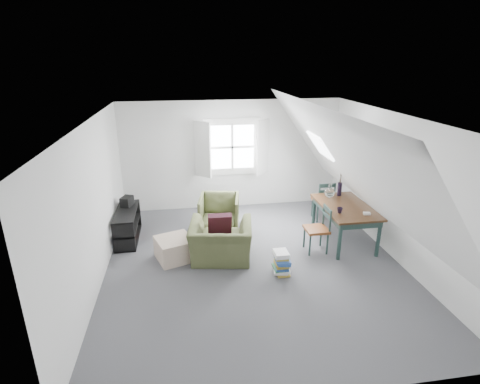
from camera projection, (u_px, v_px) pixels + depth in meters
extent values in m
plane|color=#4A4B4F|center=(254.00, 264.00, 6.49)|extent=(5.50, 5.50, 0.00)
plane|color=white|center=(256.00, 119.00, 5.63)|extent=(5.50, 5.50, 0.00)
plane|color=silver|center=(232.00, 155.00, 8.61)|extent=(5.00, 0.00, 5.00)
plane|color=silver|center=(312.00, 299.00, 3.51)|extent=(5.00, 0.00, 5.00)
plane|color=silver|center=(94.00, 206.00, 5.69)|extent=(0.00, 5.50, 5.50)
plane|color=silver|center=(398.00, 189.00, 6.43)|extent=(0.00, 5.50, 5.50)
plane|color=white|center=(155.00, 170.00, 5.65)|extent=(3.19, 5.50, 4.48)
plane|color=white|center=(348.00, 162.00, 6.11)|extent=(3.19, 5.50, 4.48)
cube|color=white|center=(232.00, 147.00, 8.53)|extent=(1.30, 0.04, 1.30)
cube|color=white|center=(203.00, 150.00, 8.28)|extent=(0.35, 0.35, 1.25)
cube|color=white|center=(263.00, 147.00, 8.48)|extent=(0.35, 0.35, 1.25)
cube|color=white|center=(232.00, 147.00, 8.52)|extent=(1.00, 0.02, 1.00)
cube|color=white|center=(232.00, 147.00, 8.50)|extent=(1.08, 0.04, 0.05)
cube|color=white|center=(232.00, 147.00, 8.50)|extent=(0.05, 0.04, 1.08)
cube|color=white|center=(320.00, 146.00, 7.33)|extent=(0.35, 0.75, 0.47)
imported|color=#464D29|center=(221.00, 259.00, 6.65)|extent=(1.20, 1.09, 0.69)
imported|color=#464D29|center=(220.00, 229.00, 7.80)|extent=(0.92, 0.94, 0.74)
cube|color=#340E19|center=(220.00, 224.00, 6.58)|extent=(0.42, 0.25, 0.43)
cube|color=#C1A790|center=(175.00, 249.00, 6.60)|extent=(0.76, 0.76, 0.39)
cube|color=black|center=(346.00, 207.00, 7.06)|extent=(0.89, 1.48, 0.04)
cube|color=#213733|center=(345.00, 211.00, 7.09)|extent=(0.79, 1.38, 0.12)
cylinder|color=#213733|center=(340.00, 242.00, 6.52)|extent=(0.07, 0.07, 0.70)
cylinder|color=#213733|center=(378.00, 239.00, 6.63)|extent=(0.07, 0.07, 0.70)
cylinder|color=#213733|center=(314.00, 212.00, 7.75)|extent=(0.07, 0.07, 0.70)
cylinder|color=#213733|center=(347.00, 210.00, 7.86)|extent=(0.07, 0.07, 0.70)
sphere|color=silver|center=(330.00, 193.00, 7.42)|extent=(0.20, 0.20, 0.20)
cylinder|color=silver|center=(330.00, 187.00, 7.37)|extent=(0.06, 0.06, 0.11)
cylinder|color=black|center=(340.00, 189.00, 7.54)|extent=(0.09, 0.09, 0.27)
cylinder|color=#3F2D1E|center=(341.00, 175.00, 7.43)|extent=(0.03, 0.06, 0.49)
cylinder|color=#3F2D1E|center=(341.00, 175.00, 7.45)|extent=(0.05, 0.07, 0.48)
cylinder|color=#3F2D1E|center=(341.00, 175.00, 7.42)|extent=(0.06, 0.08, 0.48)
imported|color=black|center=(339.00, 213.00, 6.74)|extent=(0.14, 0.14, 0.10)
cube|color=white|center=(367.00, 213.00, 6.66)|extent=(0.13, 0.10, 0.04)
cube|color=brown|center=(323.00, 200.00, 8.14)|extent=(0.42, 0.42, 0.05)
cylinder|color=#213733|center=(327.00, 207.00, 8.41)|extent=(0.04, 0.04, 0.43)
cylinder|color=#213733|center=(332.00, 212.00, 8.09)|extent=(0.04, 0.04, 0.43)
cylinder|color=#213733|center=(312.00, 207.00, 8.36)|extent=(0.04, 0.04, 0.43)
cylinder|color=#213733|center=(317.00, 213.00, 8.04)|extent=(0.04, 0.04, 0.43)
cylinder|color=#213733|center=(335.00, 193.00, 7.92)|extent=(0.04, 0.04, 0.45)
cylinder|color=#213733|center=(319.00, 194.00, 7.87)|extent=(0.04, 0.04, 0.45)
cube|color=#213733|center=(328.00, 186.00, 7.83)|extent=(0.34, 0.03, 0.08)
cube|color=#213733|center=(327.00, 191.00, 7.88)|extent=(0.34, 0.03, 0.06)
cube|color=brown|center=(316.00, 229.00, 6.80)|extent=(0.40, 0.40, 0.05)
cylinder|color=#213733|center=(304.00, 237.00, 7.00)|extent=(0.03, 0.03, 0.41)
cylinder|color=#213733|center=(321.00, 236.00, 7.05)|extent=(0.03, 0.03, 0.41)
cylinder|color=#213733|center=(310.00, 245.00, 6.70)|extent=(0.03, 0.03, 0.41)
cylinder|color=#213733|center=(327.00, 244.00, 6.75)|extent=(0.03, 0.03, 0.41)
cylinder|color=#213733|center=(324.00, 215.00, 6.90)|extent=(0.03, 0.03, 0.43)
cylinder|color=#213733|center=(330.00, 222.00, 6.60)|extent=(0.03, 0.03, 0.43)
cube|color=#213733|center=(328.00, 209.00, 6.69)|extent=(0.03, 0.33, 0.08)
cube|color=#213733|center=(327.00, 216.00, 6.73)|extent=(0.03, 0.33, 0.06)
cube|color=black|center=(129.00, 238.00, 7.40)|extent=(0.39, 1.17, 0.03)
cube|color=black|center=(128.00, 225.00, 7.30)|extent=(0.39, 1.17, 0.03)
cube|color=black|center=(126.00, 211.00, 7.20)|extent=(0.39, 1.17, 0.03)
cube|color=black|center=(124.00, 238.00, 6.77)|extent=(0.39, 0.03, 0.59)
cube|color=black|center=(131.00, 214.00, 7.83)|extent=(0.39, 0.03, 0.59)
cube|color=#264C99|center=(126.00, 241.00, 7.04)|extent=(0.18, 0.20, 0.21)
cube|color=red|center=(129.00, 231.00, 7.45)|extent=(0.18, 0.23, 0.21)
cube|color=white|center=(126.00, 224.00, 7.08)|extent=(0.18, 0.21, 0.20)
cube|color=black|center=(127.00, 202.00, 7.40)|extent=(0.26, 0.30, 0.21)
cube|color=#B29933|center=(282.00, 272.00, 6.21)|extent=(0.21, 0.28, 0.03)
cube|color=white|center=(280.00, 270.00, 6.20)|extent=(0.27, 0.30, 0.03)
cube|color=white|center=(283.00, 269.00, 6.18)|extent=(0.22, 0.30, 0.04)
cube|color=#337F4C|center=(280.00, 267.00, 6.17)|extent=(0.22, 0.28, 0.03)
cube|color=#264C99|center=(282.00, 267.00, 6.14)|extent=(0.24, 0.31, 0.02)
cube|color=#B29933|center=(281.00, 265.00, 6.15)|extent=(0.21, 0.28, 0.03)
cube|color=#B29933|center=(281.00, 262.00, 6.16)|extent=(0.24, 0.30, 0.04)
cube|color=#264C99|center=(284.00, 262.00, 6.12)|extent=(0.24, 0.31, 0.04)
cube|color=#264C99|center=(282.00, 260.00, 6.10)|extent=(0.25, 0.30, 0.03)
cube|color=#B29933|center=(281.00, 256.00, 6.14)|extent=(0.22, 0.28, 0.04)
cube|color=white|center=(281.00, 255.00, 6.11)|extent=(0.23, 0.26, 0.04)
cube|color=white|center=(281.00, 253.00, 6.11)|extent=(0.23, 0.27, 0.03)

